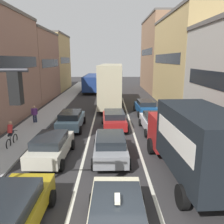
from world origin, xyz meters
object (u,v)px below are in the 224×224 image
(sedan_left_lane_third, at_px, (71,120))
(cyclist_on_sidewalk, at_px, (11,134))
(removalist_box_truck, at_px, (191,139))
(sedan_right_lane_behind_truck, at_px, (155,122))
(wagon_right_lane_far, at_px, (146,107))
(wagon_left_lane_second, at_px, (51,146))
(bus_mid_queue_primary, at_px, (111,83))
(sedan_centre_lane_second, at_px, (110,146))
(sedan_left_lane_front, at_px, (10,213))
(pedestrian_near_kerb, at_px, (35,114))
(hatchback_centre_lane_third, at_px, (114,119))
(bus_far_queue_secondary, at_px, (93,82))
(taxi_centre_lane_front, at_px, (117,219))

(sedan_left_lane_third, bearing_deg, cyclist_on_sidewalk, 140.13)
(removalist_box_truck, bearing_deg, sedan_right_lane_behind_truck, -0.77)
(removalist_box_truck, xyz_separation_m, wagon_right_lane_far, (-0.12, 13.17, -1.18))
(wagon_right_lane_far, bearing_deg, wagon_left_lane_second, 144.81)
(sedan_right_lane_behind_truck, height_order, bus_mid_queue_primary, bus_mid_queue_primary)
(sedan_centre_lane_second, height_order, wagon_left_lane_second, same)
(sedan_left_lane_front, height_order, sedan_left_lane_third, same)
(wagon_left_lane_second, relative_size, pedestrian_near_kerb, 2.62)
(wagon_left_lane_second, bearing_deg, wagon_right_lane_far, -31.04)
(wagon_left_lane_second, bearing_deg, removalist_box_truck, -104.60)
(bus_mid_queue_primary, distance_m, pedestrian_near_kerb, 10.54)
(sedan_left_lane_third, height_order, sedan_right_lane_behind_truck, same)
(removalist_box_truck, relative_size, pedestrian_near_kerb, 4.70)
(removalist_box_truck, bearing_deg, cyclist_on_sidewalk, 65.31)
(sedan_left_lane_front, relative_size, hatchback_centre_lane_third, 0.99)
(bus_mid_queue_primary, bearing_deg, sedan_right_lane_behind_truck, -158.61)
(hatchback_centre_lane_third, height_order, bus_far_queue_secondary, bus_far_queue_secondary)
(sedan_right_lane_behind_truck, bearing_deg, cyclist_on_sidewalk, 106.25)
(sedan_left_lane_front, xyz_separation_m, wagon_left_lane_second, (-0.13, 5.81, 0.00))
(taxi_centre_lane_front, distance_m, wagon_right_lane_far, 17.52)
(pedestrian_near_kerb, bearing_deg, bus_far_queue_secondary, -19.89)
(removalist_box_truck, xyz_separation_m, taxi_centre_lane_front, (-3.65, -3.99, -1.18))
(sedan_left_lane_front, distance_m, hatchback_centre_lane_third, 12.36)
(hatchback_centre_lane_third, height_order, sedan_left_lane_third, same)
(removalist_box_truck, bearing_deg, taxi_centre_lane_front, 134.60)
(sedan_left_lane_front, height_order, cyclist_on_sidewalk, cyclist_on_sidewalk)
(removalist_box_truck, xyz_separation_m, sedan_left_lane_third, (-7.10, 8.05, -1.18))
(sedan_centre_lane_second, xyz_separation_m, wagon_left_lane_second, (-3.41, -0.03, 0.00))
(sedan_left_lane_front, relative_size, cyclist_on_sidewalk, 2.50)
(sedan_centre_lane_second, distance_m, pedestrian_near_kerb, 10.02)
(sedan_left_lane_front, xyz_separation_m, sedan_right_lane_behind_truck, (6.84, 10.98, 0.00))
(wagon_left_lane_second, height_order, bus_mid_queue_primary, bus_mid_queue_primary)
(sedan_left_lane_third, bearing_deg, wagon_left_lane_second, 178.72)
(sedan_centre_lane_second, bearing_deg, sedan_left_lane_front, 149.75)
(wagon_left_lane_second, bearing_deg, sedan_left_lane_front, -176.92)
(sedan_left_lane_front, xyz_separation_m, cyclist_on_sidewalk, (-3.27, 7.81, 0.05))
(sedan_right_lane_behind_truck, height_order, wagon_right_lane_far, same)
(wagon_left_lane_second, xyz_separation_m, pedestrian_near_kerb, (-3.34, 7.44, 0.15))
(bus_mid_queue_primary, height_order, bus_far_queue_secondary, bus_mid_queue_primary)
(sedan_left_lane_front, distance_m, cyclist_on_sidewalk, 8.46)
(sedan_left_lane_front, distance_m, bus_far_queue_secondary, 34.46)
(taxi_centre_lane_front, xyz_separation_m, sedan_left_lane_front, (-3.47, 0.32, -0.00))
(taxi_centre_lane_front, xyz_separation_m, bus_far_queue_secondary, (-3.32, 34.77, 0.96))
(sedan_centre_lane_second, relative_size, cyclist_on_sidewalk, 2.50)
(bus_far_queue_secondary, bearing_deg, sedan_centre_lane_second, -172.56)
(hatchback_centre_lane_third, bearing_deg, pedestrian_near_kerb, 76.30)
(sedan_right_lane_behind_truck, xyz_separation_m, pedestrian_near_kerb, (-10.30, 2.27, 0.15))
(wagon_right_lane_far, relative_size, cyclist_on_sidewalk, 2.53)
(removalist_box_truck, relative_size, sedan_centre_lane_second, 1.80)
(hatchback_centre_lane_third, bearing_deg, sedan_right_lane_behind_truck, -106.91)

